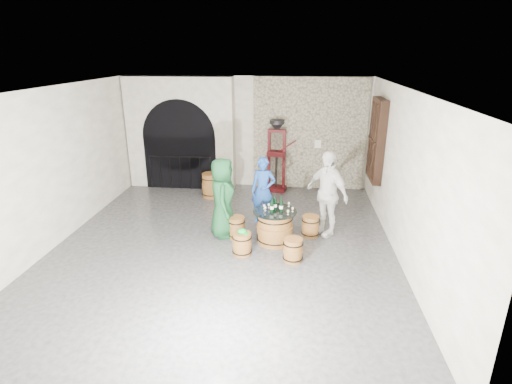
# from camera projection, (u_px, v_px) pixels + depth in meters

# --- Properties ---
(ground) EXTENTS (8.00, 8.00, 0.00)m
(ground) POSITION_uv_depth(u_px,v_px,m) (224.00, 245.00, 8.41)
(ground) COLOR #2C2C2E
(ground) RESTS_ON ground
(wall_back) EXTENTS (8.00, 0.00, 8.00)m
(wall_back) POSITION_uv_depth(u_px,v_px,m) (247.00, 133.00, 11.62)
(wall_back) COLOR silver
(wall_back) RESTS_ON ground
(wall_front) EXTENTS (8.00, 0.00, 8.00)m
(wall_front) POSITION_uv_depth(u_px,v_px,m) (152.00, 283.00, 4.13)
(wall_front) COLOR silver
(wall_front) RESTS_ON ground
(wall_left) EXTENTS (0.00, 8.00, 8.00)m
(wall_left) POSITION_uv_depth(u_px,v_px,m) (55.00, 167.00, 8.21)
(wall_left) COLOR silver
(wall_left) RESTS_ON ground
(wall_right) EXTENTS (0.00, 8.00, 8.00)m
(wall_right) POSITION_uv_depth(u_px,v_px,m) (405.00, 178.00, 7.54)
(wall_right) COLOR silver
(wall_right) RESTS_ON ground
(ceiling) EXTENTS (8.00, 8.00, 0.00)m
(ceiling) POSITION_uv_depth(u_px,v_px,m) (220.00, 89.00, 7.34)
(ceiling) COLOR beige
(ceiling) RESTS_ON wall_back
(stone_facing_panel) EXTENTS (3.20, 0.12, 3.18)m
(stone_facing_panel) POSITION_uv_depth(u_px,v_px,m) (309.00, 134.00, 11.39)
(stone_facing_panel) COLOR #ABA288
(stone_facing_panel) RESTS_ON ground
(arched_opening) EXTENTS (3.10, 0.60, 3.19)m
(arched_opening) POSITION_uv_depth(u_px,v_px,m) (181.00, 134.00, 11.56)
(arched_opening) COLOR silver
(arched_opening) RESTS_ON ground
(shuttered_window) EXTENTS (0.23, 1.10, 2.00)m
(shuttered_window) POSITION_uv_depth(u_px,v_px,m) (376.00, 140.00, 9.73)
(shuttered_window) COLOR black
(shuttered_window) RESTS_ON wall_right
(barrel_table) EXTENTS (0.93, 0.93, 0.72)m
(barrel_table) POSITION_uv_depth(u_px,v_px,m) (275.00, 227.00, 8.41)
(barrel_table) COLOR brown
(barrel_table) RESTS_ON ground
(barrel_stool_left) EXTENTS (0.40, 0.40, 0.47)m
(barrel_stool_left) POSITION_uv_depth(u_px,v_px,m) (236.00, 227.00, 8.69)
(barrel_stool_left) COLOR brown
(barrel_stool_left) RESTS_ON ground
(barrel_stool_far) EXTENTS (0.40, 0.40, 0.47)m
(barrel_stool_far) POSITION_uv_depth(u_px,v_px,m) (265.00, 217.00, 9.25)
(barrel_stool_far) COLOR brown
(barrel_stool_far) RESTS_ON ground
(barrel_stool_right) EXTENTS (0.40, 0.40, 0.47)m
(barrel_stool_right) POSITION_uv_depth(u_px,v_px,m) (310.00, 226.00, 8.74)
(barrel_stool_right) COLOR brown
(barrel_stool_right) RESTS_ON ground
(barrel_stool_near_right) EXTENTS (0.40, 0.40, 0.47)m
(barrel_stool_near_right) POSITION_uv_depth(u_px,v_px,m) (293.00, 250.00, 7.70)
(barrel_stool_near_right) COLOR brown
(barrel_stool_near_right) RESTS_ON ground
(barrel_stool_near_left) EXTENTS (0.40, 0.40, 0.47)m
(barrel_stool_near_left) POSITION_uv_depth(u_px,v_px,m) (242.00, 244.00, 7.95)
(barrel_stool_near_left) COLOR brown
(barrel_stool_near_left) RESTS_ON ground
(green_cap) EXTENTS (0.23, 0.18, 0.10)m
(green_cap) POSITION_uv_depth(u_px,v_px,m) (242.00, 231.00, 7.85)
(green_cap) COLOR #0D9631
(green_cap) RESTS_ON barrel_stool_near_left
(person_green) EXTENTS (0.69, 0.94, 1.76)m
(person_green) POSITION_uv_depth(u_px,v_px,m) (223.00, 198.00, 8.56)
(person_green) COLOR #113F20
(person_green) RESTS_ON ground
(person_blue) EXTENTS (0.61, 0.43, 1.58)m
(person_blue) POSITION_uv_depth(u_px,v_px,m) (263.00, 190.00, 9.29)
(person_blue) COLOR #1A4394
(person_blue) RESTS_ON ground
(person_white) EXTENTS (1.10, 1.11, 1.89)m
(person_white) POSITION_uv_depth(u_px,v_px,m) (327.00, 194.00, 8.63)
(person_white) COLOR silver
(person_white) RESTS_ON ground
(wine_bottle_left) EXTENTS (0.08, 0.08, 0.32)m
(wine_bottle_left) POSITION_uv_depth(u_px,v_px,m) (272.00, 206.00, 8.20)
(wine_bottle_left) COLOR black
(wine_bottle_left) RESTS_ON barrel_table
(wine_bottle_center) EXTENTS (0.08, 0.08, 0.32)m
(wine_bottle_center) POSITION_uv_depth(u_px,v_px,m) (281.00, 206.00, 8.22)
(wine_bottle_center) COLOR black
(wine_bottle_center) RESTS_ON barrel_table
(wine_bottle_right) EXTENTS (0.08, 0.08, 0.32)m
(wine_bottle_right) POSITION_uv_depth(u_px,v_px,m) (275.00, 204.00, 8.30)
(wine_bottle_right) COLOR black
(wine_bottle_right) RESTS_ON barrel_table
(tasting_glass_a) EXTENTS (0.05, 0.05, 0.10)m
(tasting_glass_a) POSITION_uv_depth(u_px,v_px,m) (265.00, 209.00, 8.28)
(tasting_glass_a) COLOR #AB7221
(tasting_glass_a) RESTS_ON barrel_table
(tasting_glass_b) EXTENTS (0.05, 0.05, 0.10)m
(tasting_glass_b) POSITION_uv_depth(u_px,v_px,m) (293.00, 210.00, 8.24)
(tasting_glass_b) COLOR #AB7221
(tasting_glass_b) RESTS_ON barrel_table
(tasting_glass_c) EXTENTS (0.05, 0.05, 0.10)m
(tasting_glass_c) POSITION_uv_depth(u_px,v_px,m) (269.00, 206.00, 8.43)
(tasting_glass_c) COLOR #AB7221
(tasting_glass_c) RESTS_ON barrel_table
(tasting_glass_d) EXTENTS (0.05, 0.05, 0.10)m
(tasting_glass_d) POSITION_uv_depth(u_px,v_px,m) (289.00, 204.00, 8.52)
(tasting_glass_d) COLOR #AB7221
(tasting_glass_d) RESTS_ON barrel_table
(tasting_glass_e) EXTENTS (0.05, 0.05, 0.10)m
(tasting_glass_e) POSITION_uv_depth(u_px,v_px,m) (288.00, 212.00, 8.09)
(tasting_glass_e) COLOR #AB7221
(tasting_glass_e) RESTS_ON barrel_table
(tasting_glass_f) EXTENTS (0.05, 0.05, 0.10)m
(tasting_glass_f) POSITION_uv_depth(u_px,v_px,m) (264.00, 207.00, 8.38)
(tasting_glass_f) COLOR #AB7221
(tasting_glass_f) RESTS_ON barrel_table
(side_barrel) EXTENTS (0.51, 0.51, 0.68)m
(side_barrel) POSITION_uv_depth(u_px,v_px,m) (211.00, 185.00, 11.05)
(side_barrel) COLOR brown
(side_barrel) RESTS_ON ground
(corking_press) EXTENTS (0.86, 0.53, 2.05)m
(corking_press) POSITION_uv_depth(u_px,v_px,m) (277.00, 150.00, 11.28)
(corking_press) COLOR #430B0F
(corking_press) RESTS_ON ground
(control_box) EXTENTS (0.18, 0.10, 0.22)m
(control_box) POSITION_uv_depth(u_px,v_px,m) (318.00, 144.00, 11.38)
(control_box) COLOR silver
(control_box) RESTS_ON wall_back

